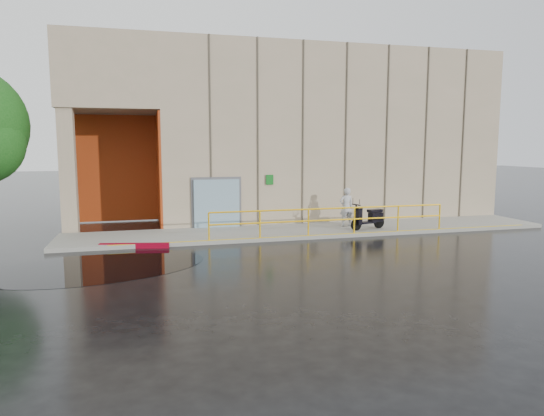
# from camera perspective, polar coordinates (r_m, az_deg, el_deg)

# --- Properties ---
(ground) EXTENTS (120.00, 120.00, 0.00)m
(ground) POSITION_cam_1_polar(r_m,az_deg,el_deg) (14.81, -3.87, -6.53)
(ground) COLOR black
(ground) RESTS_ON ground
(sidewalk) EXTENTS (20.00, 3.00, 0.15)m
(sidewalk) POSITION_cam_1_polar(r_m,az_deg,el_deg) (20.10, 4.91, -2.63)
(sidewalk) COLOR gray
(sidewalk) RESTS_ON ground
(building) EXTENTS (20.00, 10.17, 8.00)m
(building) POSITION_cam_1_polar(r_m,az_deg,el_deg) (26.30, 2.47, 8.77)
(building) COLOR tan
(building) RESTS_ON ground
(guardrail) EXTENTS (9.56, 0.06, 1.03)m
(guardrail) POSITION_cam_1_polar(r_m,az_deg,el_deg) (18.84, 7.04, -1.47)
(guardrail) COLOR #F8B50D
(guardrail) RESTS_ON sidewalk
(person) EXTENTS (0.61, 0.41, 1.64)m
(person) POSITION_cam_1_polar(r_m,az_deg,el_deg) (20.71, 8.73, 0.11)
(person) COLOR #B2B3B7
(person) RESTS_ON sidewalk
(scooter) EXTENTS (1.70, 0.91, 1.29)m
(scooter) POSITION_cam_1_polar(r_m,az_deg,el_deg) (20.14, 11.29, -0.38)
(scooter) COLOR black
(scooter) RESTS_ON sidewalk
(red_curb) EXTENTS (2.38, 0.68, 0.18)m
(red_curb) POSITION_cam_1_polar(r_m,az_deg,el_deg) (17.57, -15.91, -4.29)
(red_curb) COLOR maroon
(red_curb) RESTS_ON ground
(puddle) EXTENTS (7.06, 5.27, 0.01)m
(puddle) POSITION_cam_1_polar(r_m,az_deg,el_deg) (15.21, -19.69, -6.57)
(puddle) COLOR black
(puddle) RESTS_ON ground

